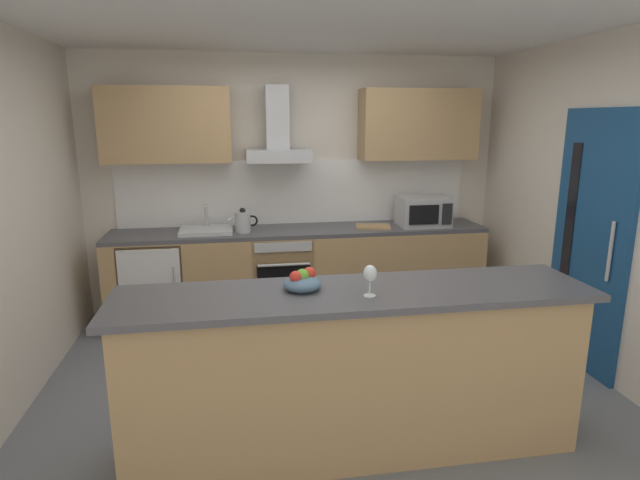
% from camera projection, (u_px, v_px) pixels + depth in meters
% --- Properties ---
extents(ground, '(5.22, 4.66, 0.02)m').
position_uv_depth(ground, '(327.00, 388.00, 3.88)').
color(ground, slate).
extents(ceiling, '(5.22, 4.66, 0.02)m').
position_uv_depth(ceiling, '(329.00, 15.00, 3.28)').
color(ceiling, white).
extents(wall_back, '(5.22, 0.12, 2.60)m').
position_uv_depth(wall_back, '(295.00, 184.00, 5.39)').
color(wall_back, silver).
rests_on(wall_back, ground).
extents(wall_right, '(0.12, 4.66, 2.60)m').
position_uv_depth(wall_right, '(607.00, 209.00, 3.93)').
color(wall_right, silver).
rests_on(wall_right, ground).
extents(backsplash_tile, '(3.59, 0.02, 0.66)m').
position_uv_depth(backsplash_tile, '(296.00, 192.00, 5.34)').
color(backsplash_tile, white).
extents(counter_back, '(3.72, 0.60, 0.90)m').
position_uv_depth(counter_back, '(301.00, 272.00, 5.22)').
color(counter_back, tan).
rests_on(counter_back, ground).
extents(counter_island, '(2.74, 0.64, 1.02)m').
position_uv_depth(counter_island, '(355.00, 371.00, 3.04)').
color(counter_island, tan).
rests_on(counter_island, ground).
extents(upper_cabinets, '(3.67, 0.32, 0.70)m').
position_uv_depth(upper_cabinets, '(298.00, 125.00, 5.03)').
color(upper_cabinets, tan).
extents(side_door, '(0.08, 0.85, 2.05)m').
position_uv_depth(side_door, '(590.00, 242.00, 4.03)').
color(side_door, navy).
rests_on(side_door, ground).
extents(oven, '(0.60, 0.62, 0.80)m').
position_uv_depth(oven, '(281.00, 273.00, 5.16)').
color(oven, slate).
rests_on(oven, ground).
extents(refrigerator, '(0.58, 0.60, 0.85)m').
position_uv_depth(refrigerator, '(155.00, 283.00, 4.97)').
color(refrigerator, white).
rests_on(refrigerator, ground).
extents(microwave, '(0.50, 0.38, 0.30)m').
position_uv_depth(microwave, '(423.00, 211.00, 5.23)').
color(microwave, '#B7BABC').
rests_on(microwave, counter_back).
extents(sink, '(0.50, 0.40, 0.26)m').
position_uv_depth(sink, '(206.00, 230.00, 4.95)').
color(sink, silver).
rests_on(sink, counter_back).
extents(kettle, '(0.29, 0.15, 0.24)m').
position_uv_depth(kettle, '(243.00, 222.00, 4.95)').
color(kettle, '#B7BABC').
rests_on(kettle, counter_back).
extents(range_hood, '(0.62, 0.45, 0.72)m').
position_uv_depth(range_hood, '(277.00, 138.00, 4.98)').
color(range_hood, '#B7BABC').
extents(wine_glass, '(0.08, 0.08, 0.18)m').
position_uv_depth(wine_glass, '(370.00, 275.00, 2.80)').
color(wine_glass, silver).
rests_on(wine_glass, counter_island).
extents(fruit_bowl, '(0.22, 0.22, 0.13)m').
position_uv_depth(fruit_bowl, '(302.00, 282.00, 2.93)').
color(fruit_bowl, slate).
rests_on(fruit_bowl, counter_island).
extents(chopping_board, '(0.38, 0.29, 0.02)m').
position_uv_depth(chopping_board, '(373.00, 226.00, 5.19)').
color(chopping_board, tan).
rests_on(chopping_board, counter_back).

